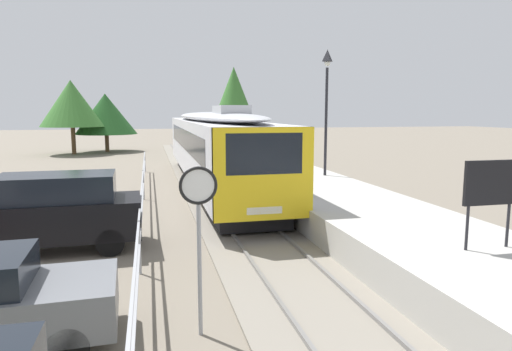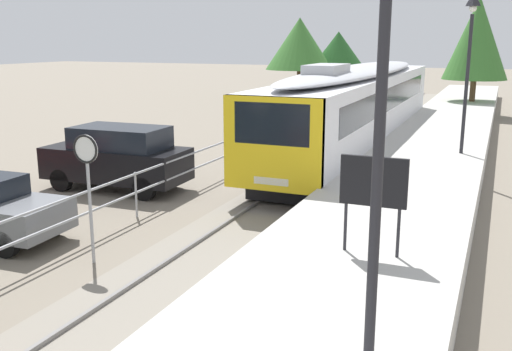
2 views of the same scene
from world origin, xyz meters
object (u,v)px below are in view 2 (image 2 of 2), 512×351
at_px(commuter_train, 358,102).
at_px(speed_limit_sign, 87,167).
at_px(platform_lamp_mid_platform, 470,42).
at_px(parked_suv_black, 117,157).
at_px(platform_notice_board, 373,185).
at_px(platform_lamp_near_end, 384,48).

height_order(commuter_train, speed_limit_sign, commuter_train).
height_order(platform_lamp_mid_platform, parked_suv_black, platform_lamp_mid_platform).
relative_size(commuter_train, platform_lamp_mid_platform, 3.78).
bearing_deg(platform_lamp_mid_platform, commuter_train, 142.01).
relative_size(platform_notice_board, speed_limit_sign, 0.64).
relative_size(commuter_train, platform_notice_board, 11.25).
bearing_deg(platform_lamp_near_end, platform_notice_board, 101.58).
bearing_deg(platform_lamp_mid_platform, speed_limit_sign, -120.79).
relative_size(platform_lamp_mid_platform, speed_limit_sign, 1.91).
bearing_deg(speed_limit_sign, platform_notice_board, 5.11).
bearing_deg(platform_lamp_mid_platform, parked_suv_black, -149.80).
relative_size(platform_notice_board, parked_suv_black, 0.39).
xyz_separation_m(platform_lamp_near_end, parked_suv_black, (-9.96, 9.01, -3.56)).
bearing_deg(speed_limit_sign, platform_lamp_near_end, -27.98).
height_order(platform_lamp_mid_platform, platform_notice_board, platform_lamp_mid_platform).
xyz_separation_m(commuter_train, platform_lamp_near_end, (4.42, -18.26, 2.47)).
height_order(platform_notice_board, speed_limit_sign, speed_limit_sign).
bearing_deg(speed_limit_sign, parked_suv_black, 120.91).
relative_size(platform_lamp_mid_platform, platform_notice_board, 2.97).
relative_size(platform_lamp_near_end, speed_limit_sign, 1.91).
height_order(commuter_train, parked_suv_black, commuter_train).
distance_m(platform_lamp_near_end, speed_limit_sign, 7.99).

